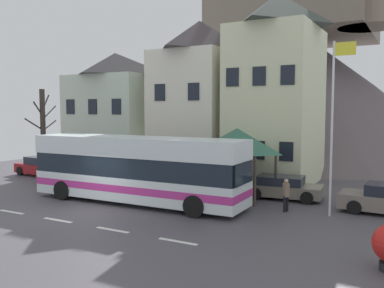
% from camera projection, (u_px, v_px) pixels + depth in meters
% --- Properties ---
extents(ground_plane, '(40.00, 60.00, 0.07)m').
position_uv_depth(ground_plane, '(84.00, 213.00, 19.34)').
color(ground_plane, '#4D4950').
extents(townhouse_00, '(6.59, 5.25, 9.10)m').
position_uv_depth(townhouse_00, '(116.00, 112.00, 32.69)').
color(townhouse_00, beige).
rests_on(townhouse_00, ground_plane).
extents(townhouse_01, '(5.06, 6.38, 10.94)m').
position_uv_depth(townhouse_01, '(199.00, 99.00, 29.68)').
color(townhouse_01, silver).
rests_on(townhouse_01, ground_plane).
extents(townhouse_02, '(5.01, 6.45, 12.06)m').
position_uv_depth(townhouse_02, '(276.00, 89.00, 26.98)').
color(townhouse_02, beige).
rests_on(townhouse_02, ground_plane).
extents(hilltop_castle, '(33.50, 33.50, 22.22)m').
position_uv_depth(hilltop_castle, '(297.00, 86.00, 43.90)').
color(hilltop_castle, '#5F5457').
rests_on(hilltop_castle, ground_plane).
extents(transit_bus, '(11.59, 2.81, 3.36)m').
position_uv_depth(transit_bus, '(136.00, 170.00, 21.09)').
color(transit_bus, white).
rests_on(transit_bus, ground_plane).
extents(bus_shelter, '(3.60, 3.60, 3.74)m').
position_uv_depth(bus_shelter, '(237.00, 141.00, 22.51)').
color(bus_shelter, '#473D33').
rests_on(bus_shelter, ground_plane).
extents(parked_car_00, '(4.16, 2.13, 1.36)m').
position_uv_depth(parked_car_00, '(42.00, 166.00, 29.97)').
color(parked_car_00, maroon).
rests_on(parked_car_00, ground_plane).
extents(parked_car_02, '(4.13, 2.27, 1.21)m').
position_uv_depth(parked_car_02, '(283.00, 187.00, 22.27)').
color(parked_car_02, slate).
rests_on(parked_car_02, ground_plane).
extents(parked_car_03, '(4.16, 2.17, 1.41)m').
position_uv_depth(parked_car_03, '(111.00, 171.00, 27.66)').
color(parked_car_03, silver).
rests_on(parked_car_03, ground_plane).
extents(pedestrian_00, '(0.32, 0.32, 1.54)m').
position_uv_depth(pedestrian_00, '(286.00, 193.00, 19.36)').
color(pedestrian_00, black).
rests_on(pedestrian_00, ground_plane).
extents(pedestrian_01, '(0.32, 0.32, 1.50)m').
position_uv_depth(pedestrian_01, '(242.00, 188.00, 20.91)').
color(pedestrian_01, black).
rests_on(pedestrian_01, ground_plane).
extents(public_bench, '(1.65, 0.48, 0.87)m').
position_uv_depth(public_bench, '(273.00, 184.00, 23.83)').
color(public_bench, '#33473D').
rests_on(public_bench, ground_plane).
extents(flagpole, '(0.95, 0.10, 7.68)m').
position_uv_depth(flagpole, '(334.00, 117.00, 18.23)').
color(flagpole, silver).
rests_on(flagpole, ground_plane).
extents(bare_tree_00, '(0.90, 1.95, 5.98)m').
position_uv_depth(bare_tree_00, '(43.00, 136.00, 25.81)').
color(bare_tree_00, '#382D28').
rests_on(bare_tree_00, ground_plane).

